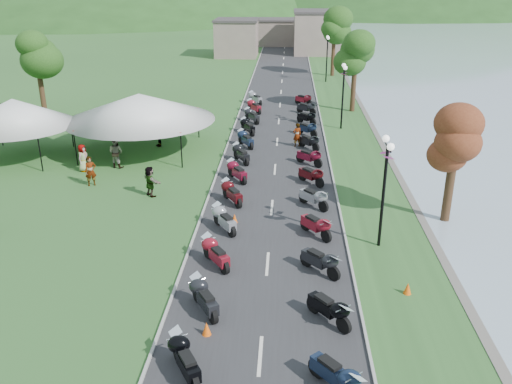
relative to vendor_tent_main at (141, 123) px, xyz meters
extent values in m
cube|color=#2F2F31|center=(9.35, 8.52, -1.99)|extent=(7.00, 120.00, 0.02)
cube|color=gray|center=(7.35, 53.52, 0.50)|extent=(18.00, 16.00, 5.00)
imported|color=slate|center=(-1.28, -6.83, -2.00)|extent=(0.79, 0.72, 1.76)
imported|color=slate|center=(-0.76, -3.60, -2.00)|extent=(1.08, 0.81, 1.98)
cone|color=#F2590C|center=(7.45, -20.47, -1.75)|extent=(0.33, 0.33, 0.51)
camera|label=1|loc=(10.06, -35.75, 9.57)|focal=38.00mm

